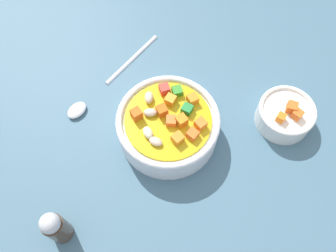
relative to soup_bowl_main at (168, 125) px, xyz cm
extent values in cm
cube|color=#42667A|center=(0.01, 0.01, -3.88)|extent=(140.00, 140.00, 2.00)
cylinder|color=white|center=(0.01, 0.01, -0.65)|extent=(15.54, 15.54, 4.46)
torus|color=white|center=(0.01, 0.01, 1.88)|extent=(15.61, 15.61, 1.00)
cylinder|color=gold|center=(0.01, 0.01, 1.78)|extent=(13.07, 13.07, 0.40)
ellipsoid|color=beige|center=(1.44, -2.35, 2.49)|extent=(2.41, 2.29, 1.03)
cube|color=#248237|center=(-3.06, 0.75, 2.58)|extent=(1.88, 1.88, 1.20)
cube|color=orange|center=(-1.09, 1.76, 2.79)|extent=(1.58, 1.58, 1.62)
cube|color=#CD3D30|center=(-2.70, -4.04, 2.67)|extent=(1.89, 1.89, 1.38)
cube|color=orange|center=(0.51, 0.73, 2.58)|extent=(2.05, 2.05, 1.20)
cube|color=orange|center=(1.13, 3.47, 2.63)|extent=(1.46, 1.46, 1.29)
cube|color=orange|center=(3.26, -3.32, 2.81)|extent=(1.62, 1.62, 1.66)
cube|color=orange|center=(-0.96, 4.33, 2.55)|extent=(1.70, 1.70, 1.13)
cube|color=orange|center=(-4.81, 0.26, 2.64)|extent=(1.73, 1.73, 1.32)
cube|color=orange|center=(-2.19, -2.03, 2.63)|extent=(1.87, 1.87, 1.31)
ellipsoid|color=beige|center=(3.77, 1.77, 2.42)|extent=(2.00, 2.38, 0.88)
cube|color=#DA5D17|center=(-0.19, -1.39, 2.74)|extent=(1.76, 1.76, 1.52)
ellipsoid|color=beige|center=(3.78, -0.02, 2.52)|extent=(1.77, 2.30, 1.08)
cube|color=orange|center=(-2.91, 3.88, 2.63)|extent=(1.51, 1.51, 1.31)
ellipsoid|color=beige|center=(0.08, -4.45, 2.58)|extent=(2.31, 2.40, 1.21)
cube|color=#348B27|center=(-4.01, -2.60, 2.52)|extent=(1.93, 1.93, 1.09)
cylinder|color=silver|center=(-4.47, -15.25, -2.50)|extent=(13.16, 3.27, 0.75)
ellipsoid|color=silver|center=(8.89, -12.64, -2.36)|extent=(3.95, 3.10, 1.04)
cylinder|color=white|center=(-15.64, 10.14, -1.22)|extent=(8.83, 8.83, 3.31)
torus|color=white|center=(-15.64, 10.14, 0.62)|extent=(8.92, 8.92, 0.71)
cube|color=orange|center=(-16.10, 10.33, 1.20)|extent=(2.10, 2.10, 1.52)
cube|color=orange|center=(-13.59, 10.41, 1.05)|extent=(1.54, 1.54, 1.23)
cube|color=orange|center=(-15.84, 11.67, 1.12)|extent=(1.49, 1.49, 1.37)
cylinder|color=#4C3828|center=(21.25, 2.32, 0.03)|extent=(3.00, 3.00, 5.81)
sphere|color=silver|center=(21.25, 2.32, 3.61)|extent=(2.70, 2.70, 2.70)
camera|label=1|loc=(15.71, 18.64, 48.79)|focal=38.18mm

